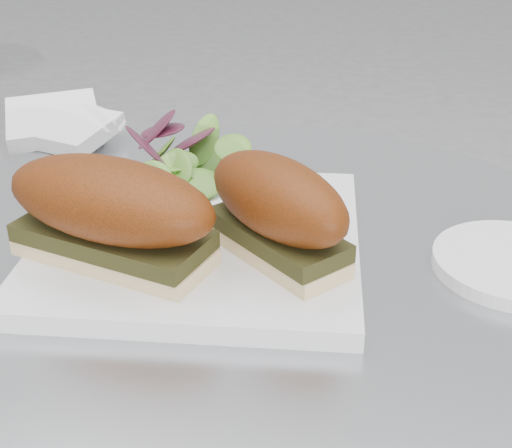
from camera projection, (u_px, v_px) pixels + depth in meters
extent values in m
cylinder|color=#B4B7BB|center=(238.00, 286.00, 0.56)|extent=(0.70, 0.70, 0.02)
cube|color=white|center=(200.00, 240.00, 0.59)|extent=(0.31, 0.31, 0.02)
cube|color=beige|center=(115.00, 251.00, 0.55)|extent=(0.16, 0.09, 0.01)
cube|color=black|center=(113.00, 236.00, 0.54)|extent=(0.16, 0.09, 0.01)
ellipsoid|color=#632209|center=(109.00, 199.00, 0.53)|extent=(0.19, 0.11, 0.06)
cube|color=beige|center=(277.00, 249.00, 0.55)|extent=(0.13, 0.11, 0.01)
cube|color=black|center=(277.00, 234.00, 0.54)|extent=(0.13, 0.11, 0.01)
ellipsoid|color=#632209|center=(278.00, 197.00, 0.53)|extent=(0.15, 0.13, 0.06)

